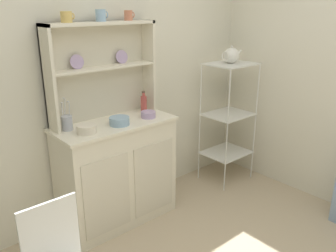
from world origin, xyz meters
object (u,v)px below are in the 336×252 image
(hutch_shelf_unit, at_px, (100,64))
(utensil_jar, at_px, (67,122))
(porcelain_teapot, at_px, (231,55))
(jam_bottle, at_px, (144,103))
(cup_gold_0, at_px, (67,17))
(hutch_cabinet, at_px, (117,171))
(bowl_mixing_large, at_px, (87,129))
(bakers_rack, at_px, (228,110))

(hutch_shelf_unit, xyz_separation_m, utensil_jar, (-0.36, -0.09, -0.38))
(hutch_shelf_unit, bearing_deg, porcelain_teapot, -11.64)
(hutch_shelf_unit, height_order, jam_bottle, hutch_shelf_unit)
(hutch_shelf_unit, height_order, cup_gold_0, cup_gold_0)
(jam_bottle, xyz_separation_m, porcelain_teapot, (0.93, -0.19, 0.35))
(utensil_jar, height_order, porcelain_teapot, porcelain_teapot)
(hutch_cabinet, distance_m, utensil_jar, 0.61)
(bowl_mixing_large, bearing_deg, hutch_shelf_unit, 39.81)
(hutch_cabinet, xyz_separation_m, bakers_rack, (1.29, -0.10, 0.30))
(bowl_mixing_large, distance_m, jam_bottle, 0.67)
(bakers_rack, relative_size, jam_bottle, 6.77)
(cup_gold_0, bearing_deg, porcelain_teapot, -8.17)
(bakers_rack, distance_m, jam_bottle, 0.97)
(cup_gold_0, bearing_deg, utensil_jar, -154.53)
(hutch_cabinet, distance_m, bowl_mixing_large, 0.55)
(bowl_mixing_large, xyz_separation_m, porcelain_teapot, (1.57, -0.03, 0.39))
(bowl_mixing_large, relative_size, jam_bottle, 0.78)
(bakers_rack, bearing_deg, bowl_mixing_large, 179.00)
(utensil_jar, distance_m, porcelain_teapot, 1.70)
(hutch_cabinet, xyz_separation_m, porcelain_teapot, (1.29, -0.10, 0.85))
(bakers_rack, distance_m, utensil_jar, 1.67)
(hutch_cabinet, height_order, jam_bottle, jam_bottle)
(jam_bottle, bearing_deg, bowl_mixing_large, -166.11)
(cup_gold_0, bearing_deg, hutch_shelf_unit, 8.84)
(bakers_rack, xyz_separation_m, utensil_jar, (-1.65, 0.18, 0.19))
(cup_gold_0, bearing_deg, jam_bottle, -3.27)
(hutch_shelf_unit, xyz_separation_m, cup_gold_0, (-0.27, -0.04, 0.36))
(bowl_mixing_large, bearing_deg, porcelain_teapot, -1.00)
(hutch_shelf_unit, relative_size, utensil_jar, 3.70)
(cup_gold_0, height_order, utensil_jar, cup_gold_0)
(hutch_cabinet, distance_m, cup_gold_0, 1.27)
(bowl_mixing_large, bearing_deg, cup_gold_0, 85.25)
(bowl_mixing_large, bearing_deg, bakers_rack, -1.00)
(jam_bottle, bearing_deg, utensil_jar, -179.37)
(hutch_shelf_unit, distance_m, bakers_rack, 1.43)
(bowl_mixing_large, xyz_separation_m, jam_bottle, (0.65, 0.16, 0.04))
(cup_gold_0, distance_m, bowl_mixing_large, 0.80)
(hutch_cabinet, relative_size, porcelain_teapot, 4.08)
(hutch_cabinet, bearing_deg, cup_gold_0, 155.51)
(bowl_mixing_large, distance_m, porcelain_teapot, 1.62)
(hutch_cabinet, bearing_deg, utensil_jar, 167.73)
(porcelain_teapot, bearing_deg, jam_bottle, 168.57)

